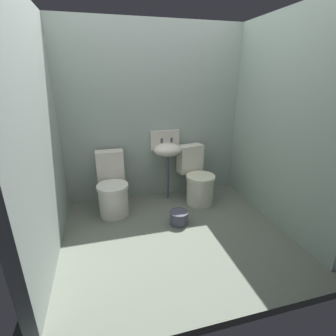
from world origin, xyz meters
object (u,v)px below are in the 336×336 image
toilet_left (112,189)px  bucket (179,217)px  toilet_right (197,180)px  sink (167,149)px

toilet_left → bucket: (0.75, -0.52, -0.23)m
toilet_right → bucket: 0.72m
toilet_left → toilet_right: 1.18m
bucket → sink: bearing=86.7°
toilet_right → sink: size_ratio=0.79×
toilet_left → sink: (0.79, 0.19, 0.43)m
toilet_left → bucket: bearing=145.0°
toilet_right → sink: bearing=-37.0°
toilet_left → toilet_right: bearing=179.7°
toilet_left → bucket: 0.95m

